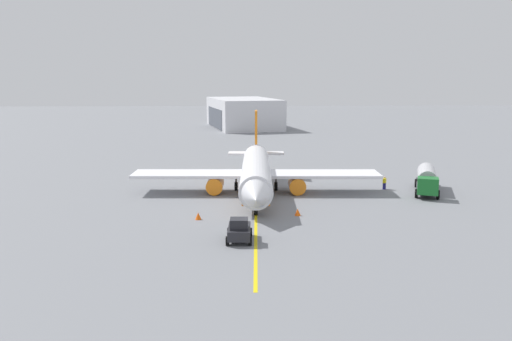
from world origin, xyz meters
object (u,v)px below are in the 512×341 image
at_px(refueling_worker, 384,183).
at_px(safety_cone_nose, 198,216).
at_px(fuel_tanker, 427,179).
at_px(safety_cone_wingtip, 298,212).
at_px(pushback_tug, 239,230).
at_px(airplane, 256,173).

xyz_separation_m(refueling_worker, safety_cone_nose, (13.57, -23.55, -0.45)).
distance_m(fuel_tanker, safety_cone_nose, 30.77).
relative_size(fuel_tanker, refueling_worker, 6.14).
bearing_deg(fuel_tanker, safety_cone_nose, -67.79).
distance_m(safety_cone_nose, safety_cone_wingtip, 10.59).
bearing_deg(safety_cone_nose, pushback_tug, 30.02).
xyz_separation_m(fuel_tanker, refueling_worker, (-1.95, -4.90, -0.90)).
xyz_separation_m(safety_cone_nose, safety_cone_wingtip, (-1.12, 10.53, -0.00)).
height_order(refueling_worker, safety_cone_nose, refueling_worker).
bearing_deg(airplane, pushback_tug, -6.87).
distance_m(pushback_tug, safety_cone_wingtip, 10.52).
xyz_separation_m(pushback_tug, safety_cone_nose, (-7.26, -4.20, -0.64)).
relative_size(refueling_worker, safety_cone_wingtip, 2.31).
relative_size(safety_cone_nose, safety_cone_wingtip, 1.00).
relative_size(fuel_tanker, safety_cone_nose, 14.18).
height_order(fuel_tanker, safety_cone_wingtip, fuel_tanker).
xyz_separation_m(airplane, pushback_tug, (19.36, -2.33, -1.64)).
xyz_separation_m(airplane, refueling_worker, (-1.47, 17.02, -1.82)).
bearing_deg(safety_cone_nose, safety_cone_wingtip, 96.07).
bearing_deg(fuel_tanker, refueling_worker, -111.66).
height_order(fuel_tanker, refueling_worker, fuel_tanker).
relative_size(pushback_tug, safety_cone_nose, 4.97).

